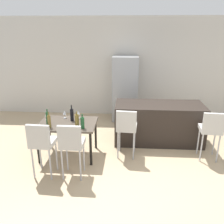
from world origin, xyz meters
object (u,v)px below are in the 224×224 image
Objects in this scene: wine_bottle_inner at (72,115)px; wine_bottle_corner at (48,118)px; bar_chair_middle at (211,128)px; dining_chair_near at (42,141)px; dining_chair_far at (71,142)px; wine_glass_far at (78,113)px; bar_chair_left at (127,126)px; wine_glass_middle at (64,113)px; wine_bottle_end at (77,121)px; kitchen_island at (158,123)px; wine_glass_near at (46,114)px; wine_bottle_left at (82,123)px; wine_bottle_right at (49,121)px; dining_table at (68,126)px; refrigerator at (125,89)px.

wine_bottle_corner is at bearing -154.38° from wine_bottle_inner.
dining_chair_near is (-3.15, -0.79, 0.00)m from bar_chair_middle.
bar_chair_middle is 1.00× the size of dining_chair_far.
wine_glass_far is (0.10, 0.15, -0.01)m from wine_bottle_inner.
wine_glass_middle is (-1.33, 0.25, 0.17)m from bar_chair_left.
dining_chair_near is 3.29× the size of wine_bottle_end.
kitchen_island is 2.05m from wine_bottle_inner.
dining_chair_far is at bearing -88.62° from wine_bottle_end.
bar_chair_middle reaches higher than wine_glass_near.
dining_chair_near reaches higher than wine_glass_near.
wine_bottle_corner is at bearing 98.56° from dining_chair_near.
wine_bottle_end is (-0.01, 0.57, 0.18)m from dining_chair_far.
wine_bottle_left reaches higher than wine_glass_middle.
dining_table is at bearing 41.31° from wine_bottle_right.
kitchen_island is 1.93× the size of dining_chair_near.
bar_chair_left is at bearing 17.89° from wine_bottle_left.
kitchen_island is 1.91m from wine_glass_far.
wine_bottle_inner is (0.34, 0.90, 0.17)m from dining_chair_near.
wine_bottle_inner is 1.98× the size of wine_glass_near.
wine_glass_near is (-0.84, 0.39, 0.01)m from wine_bottle_left.
wine_bottle_left is at bearing -162.11° from bar_chair_left.
wine_bottle_left is 1.67× the size of wine_glass_near.
bar_chair_left is 6.03× the size of wine_glass_middle.
wine_glass_far is at bearing 54.59° from wine_bottle_inner.
wine_bottle_end is (-2.63, -0.23, 0.18)m from bar_chair_middle.
wine_glass_far is (-2.70, 0.25, 0.17)m from bar_chair_middle.
dining_chair_far reaches higher than wine_glass_middle.
wine_glass_far is at bearing 109.69° from wine_bottle_left.
wine_bottle_corner is at bearing -178.16° from bar_chair_middle.
wine_bottle_end reaches higher than dining_chair_near.
wine_bottle_right is at bearing -169.80° from bar_chair_left.
wine_glass_near is (-0.10, 0.23, -0.01)m from wine_bottle_corner.
wine_bottle_end reaches higher than dining_table.
wine_bottle_inner is at bearing -125.41° from wine_glass_far.
wine_bottle_end is 0.63m from wine_bottle_corner.
bar_chair_left is at bearing 10.20° from wine_bottle_right.
dining_chair_near is 0.83m from wine_bottle_left.
wine_bottle_corner is 0.17× the size of refrigerator.
dining_chair_near is 3.61× the size of wine_bottle_left.
wine_bottle_right is 1.81× the size of wine_glass_middle.
wine_glass_far is (0.30, 0.00, 0.00)m from wine_glass_middle.
bar_chair_left is 3.61× the size of wine_bottle_left.
wine_glass_near is at bearing 102.73° from dining_chair_near.
wine_bottle_end is 2.63m from refrigerator.
wine_bottle_inner is at bearing 117.68° from wine_bottle_end.
wine_bottle_inner is at bearing 174.58° from bar_chair_left.
wine_bottle_right reaches higher than kitchen_island.
dining_chair_near is 3.05× the size of wine_bottle_inner.
refrigerator is (-1.74, 2.25, 0.22)m from bar_chair_middle.
wine_bottle_inner reaches higher than bar_chair_left.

